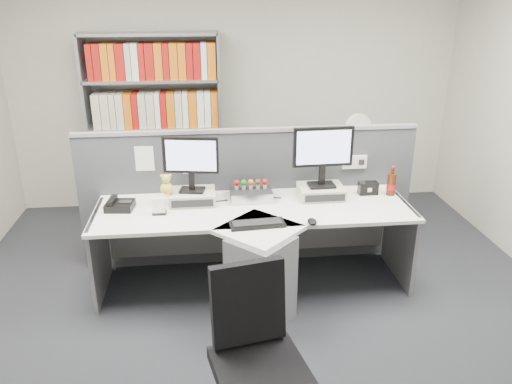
{
  "coord_description": "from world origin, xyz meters",
  "views": [
    {
      "loc": [
        -0.39,
        -3.0,
        2.36
      ],
      "look_at": [
        0.0,
        0.65,
        0.92
      ],
      "focal_mm": 35.58,
      "sensor_mm": 36.0,
      "label": 1
    }
  ],
  "objects": [
    {
      "name": "ground",
      "position": [
        0.0,
        0.0,
        0.0
      ],
      "size": [
        5.5,
        5.5,
        0.0
      ],
      "primitive_type": "plane",
      "color": "#2C2E34",
      "rests_on": "ground"
    },
    {
      "name": "room_shell",
      "position": [
        0.0,
        0.0,
        1.79
      ],
      "size": [
        5.04,
        5.54,
        2.72
      ],
      "color": "#B8B5A4",
      "rests_on": "ground"
    },
    {
      "name": "partition",
      "position": [
        0.0,
        1.25,
        0.65
      ],
      "size": [
        3.0,
        0.08,
        1.27
      ],
      "color": "#41454A",
      "rests_on": "ground"
    },
    {
      "name": "desk",
      "position": [
        0.0,
        0.6,
        0.46
      ],
      "size": [
        2.6,
        1.2,
        0.72
      ],
      "color": "white",
      "rests_on": "ground"
    },
    {
      "name": "monitor_riser_left",
      "position": [
        -0.5,
        0.98,
        0.77
      ],
      "size": [
        0.38,
        0.31,
        0.1
      ],
      "color": "beige",
      "rests_on": "desk"
    },
    {
      "name": "monitor_riser_right",
      "position": [
        0.6,
        0.98,
        0.77
      ],
      "size": [
        0.38,
        0.31,
        0.1
      ],
      "color": "beige",
      "rests_on": "desk"
    },
    {
      "name": "monitor_left",
      "position": [
        -0.5,
        0.98,
        1.1
      ],
      "size": [
        0.45,
        0.18,
        0.46
      ],
      "color": "black",
      "rests_on": "monitor_riser_left"
    },
    {
      "name": "monitor_right",
      "position": [
        0.6,
        0.98,
        1.13
      ],
      "size": [
        0.51,
        0.17,
        0.52
      ],
      "color": "black",
      "rests_on": "monitor_riser_right"
    },
    {
      "name": "desktop_pc",
      "position": [
        -0.01,
        1.02,
        0.77
      ],
      "size": [
        0.35,
        0.31,
        0.09
      ],
      "color": "black",
      "rests_on": "desk"
    },
    {
      "name": "figurines",
      "position": [
        -0.01,
        1.0,
        0.86
      ],
      "size": [
        0.29,
        0.05,
        0.09
      ],
      "color": "beige",
      "rests_on": "desktop_pc"
    },
    {
      "name": "keyboard",
      "position": [
        -0.01,
        0.46,
        0.73
      ],
      "size": [
        0.43,
        0.19,
        0.03
      ],
      "color": "black",
      "rests_on": "desk"
    },
    {
      "name": "mouse",
      "position": [
        0.41,
        0.44,
        0.74
      ],
      "size": [
        0.07,
        0.11,
        0.04
      ],
      "primitive_type": "ellipsoid",
      "color": "black",
      "rests_on": "desk"
    },
    {
      "name": "desk_phone",
      "position": [
        -1.09,
        0.9,
        0.76
      ],
      "size": [
        0.24,
        0.22,
        0.09
      ],
      "color": "black",
      "rests_on": "desk"
    },
    {
      "name": "desk_calendar",
      "position": [
        -0.76,
        0.76,
        0.78
      ],
      "size": [
        0.11,
        0.08,
        0.13
      ],
      "color": "black",
      "rests_on": "desk"
    },
    {
      "name": "plush_toy",
      "position": [
        -0.71,
        0.93,
        0.9
      ],
      "size": [
        0.1,
        0.1,
        0.18
      ],
      "color": "gold",
      "rests_on": "monitor_riser_left"
    },
    {
      "name": "speaker",
      "position": [
        1.02,
        1.01,
        0.77
      ],
      "size": [
        0.16,
        0.09,
        0.11
      ],
      "primitive_type": "cube",
      "color": "black",
      "rests_on": "desk"
    },
    {
      "name": "cola_bottle",
      "position": [
        1.21,
        0.97,
        0.82
      ],
      "size": [
        0.08,
        0.08,
        0.26
      ],
      "color": "#3F190A",
      "rests_on": "desk"
    },
    {
      "name": "shelving_unit",
      "position": [
        -0.9,
        2.44,
        0.98
      ],
      "size": [
        1.41,
        0.4,
        2.0
      ],
      "color": "gray",
      "rests_on": "ground"
    },
    {
      "name": "filing_cabinet",
      "position": [
        1.2,
        1.99,
        0.35
      ],
      "size": [
        0.45,
        0.61,
        0.7
      ],
      "color": "gray",
      "rests_on": "ground"
    },
    {
      "name": "desk_fan",
      "position": [
        1.2,
        1.99,
        1.02
      ],
      "size": [
        0.3,
        0.18,
        0.51
      ],
      "color": "white",
      "rests_on": "filing_cabinet"
    },
    {
      "name": "office_chair",
      "position": [
        -0.15,
        -0.77,
        0.54
      ],
      "size": [
        0.66,
        0.65,
        1.0
      ],
      "color": "silver",
      "rests_on": "ground"
    }
  ]
}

